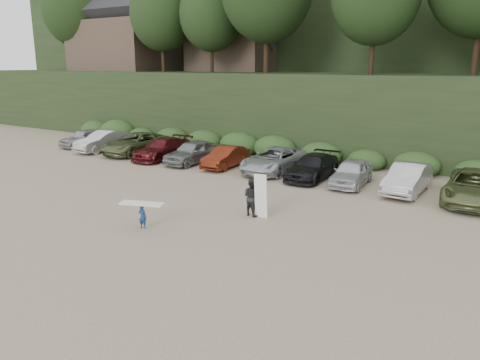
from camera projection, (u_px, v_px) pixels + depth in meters
The scene contains 5 objects.
ground at pixel (170, 216), 21.31m from camera, with size 120.00×120.00×0.00m, color tan.
hillside_backdrop at pixel (394, 19), 48.15m from camera, with size 90.00×41.50×28.00m.
parked_cars at pixel (260, 160), 29.77m from camera, with size 34.63×6.31×1.64m.
child_surfer at pixel (142, 211), 19.53m from camera, with size 1.93×1.11×1.12m.
adult_surfer at pixel (252, 197), 21.13m from camera, with size 1.33×0.81×2.03m.
Camera 1 is at (13.58, -15.40, 6.74)m, focal length 35.00 mm.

